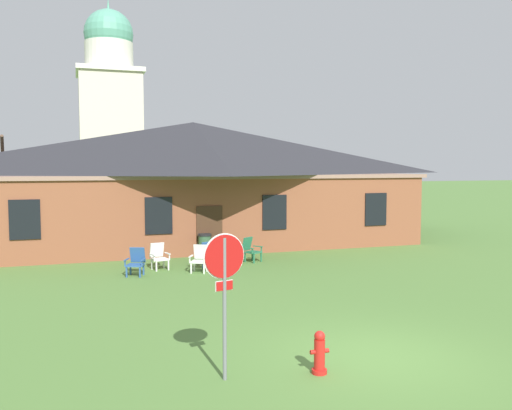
{
  "coord_description": "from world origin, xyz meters",
  "views": [
    {
      "loc": [
        -5.57,
        -9.05,
        3.78
      ],
      "look_at": [
        0.08,
        7.96,
        2.46
      ],
      "focal_mm": 37.82,
      "sensor_mm": 36.0,
      "label": 1
    }
  ],
  "objects_px": {
    "lawn_chair_right_end": "(230,252)",
    "lawn_chair_far_side": "(251,249)",
    "fire_hydrant": "(319,353)",
    "lawn_chair_middle": "(210,254)",
    "lawn_chair_left_end": "(200,258)",
    "lawn_chair_by_porch": "(136,261)",
    "stop_sign": "(224,276)",
    "lawn_chair_near_door": "(159,256)",
    "trash_bin": "(205,246)"
  },
  "relations": [
    {
      "from": "lawn_chair_right_end",
      "to": "lawn_chair_far_side",
      "type": "distance_m",
      "value": 1.02
    },
    {
      "from": "lawn_chair_right_end",
      "to": "fire_hydrant",
      "type": "bearing_deg",
      "value": -97.17
    },
    {
      "from": "lawn_chair_middle",
      "to": "lawn_chair_left_end",
      "type": "bearing_deg",
      "value": -129.2
    },
    {
      "from": "lawn_chair_far_side",
      "to": "lawn_chair_by_porch",
      "type": "bearing_deg",
      "value": -163.74
    },
    {
      "from": "stop_sign",
      "to": "lawn_chair_right_end",
      "type": "xyz_separation_m",
      "value": [
        3.07,
        10.59,
        -1.35
      ]
    },
    {
      "from": "stop_sign",
      "to": "lawn_chair_middle",
      "type": "xyz_separation_m",
      "value": [
        2.18,
        10.23,
        -1.35
      ]
    },
    {
      "from": "stop_sign",
      "to": "lawn_chair_middle",
      "type": "relative_size",
      "value": 2.72
    },
    {
      "from": "stop_sign",
      "to": "lawn_chair_near_door",
      "type": "distance_m",
      "value": 10.64
    },
    {
      "from": "stop_sign",
      "to": "lawn_chair_far_side",
      "type": "bearing_deg",
      "value": 69.95
    },
    {
      "from": "stop_sign",
      "to": "lawn_chair_left_end",
      "type": "bearing_deg",
      "value": 80.13
    },
    {
      "from": "lawn_chair_near_door",
      "to": "fire_hydrant",
      "type": "distance_m",
      "value": 10.91
    },
    {
      "from": "lawn_chair_far_side",
      "to": "fire_hydrant",
      "type": "bearing_deg",
      "value": -101.56
    },
    {
      "from": "lawn_chair_right_end",
      "to": "lawn_chair_by_porch",
      "type": "bearing_deg",
      "value": -165.67
    },
    {
      "from": "stop_sign",
      "to": "lawn_chair_far_side",
      "type": "relative_size",
      "value": 2.72
    },
    {
      "from": "lawn_chair_right_end",
      "to": "trash_bin",
      "type": "distance_m",
      "value": 1.97
    },
    {
      "from": "lawn_chair_middle",
      "to": "trash_bin",
      "type": "xyz_separation_m",
      "value": [
        0.33,
        2.24,
        -0.0
      ]
    },
    {
      "from": "lawn_chair_right_end",
      "to": "fire_hydrant",
      "type": "height_order",
      "value": "lawn_chair_right_end"
    },
    {
      "from": "lawn_chair_by_porch",
      "to": "trash_bin",
      "type": "xyz_separation_m",
      "value": [
        3.05,
        2.81,
        -0.0
      ]
    },
    {
      "from": "lawn_chair_left_end",
      "to": "fire_hydrant",
      "type": "xyz_separation_m",
      "value": [
        0.03,
        -9.89,
        -0.12
      ]
    },
    {
      "from": "stop_sign",
      "to": "lawn_chair_left_end",
      "type": "xyz_separation_m",
      "value": [
        1.67,
        9.62,
        -1.35
      ]
    },
    {
      "from": "lawn_chair_right_end",
      "to": "fire_hydrant",
      "type": "xyz_separation_m",
      "value": [
        -1.37,
        -10.86,
        -0.12
      ]
    },
    {
      "from": "stop_sign",
      "to": "fire_hydrant",
      "type": "distance_m",
      "value": 2.27
    },
    {
      "from": "trash_bin",
      "to": "lawn_chair_right_end",
      "type": "bearing_deg",
      "value": -73.25
    },
    {
      "from": "lawn_chair_far_side",
      "to": "fire_hydrant",
      "type": "xyz_separation_m",
      "value": [
        -2.3,
        -11.27,
        -0.12
      ]
    },
    {
      "from": "lawn_chair_far_side",
      "to": "trash_bin",
      "type": "bearing_deg",
      "value": 135.53
    },
    {
      "from": "trash_bin",
      "to": "stop_sign",
      "type": "bearing_deg",
      "value": -101.37
    },
    {
      "from": "lawn_chair_near_door",
      "to": "lawn_chair_far_side",
      "type": "xyz_separation_m",
      "value": [
        3.66,
        0.44,
        0.0
      ]
    },
    {
      "from": "lawn_chair_by_porch",
      "to": "fire_hydrant",
      "type": "distance_m",
      "value": 10.19
    },
    {
      "from": "trash_bin",
      "to": "lawn_chair_middle",
      "type": "bearing_deg",
      "value": -98.44
    },
    {
      "from": "lawn_chair_far_side",
      "to": "stop_sign",
      "type": "bearing_deg",
      "value": -110.05
    },
    {
      "from": "lawn_chair_middle",
      "to": "lawn_chair_right_end",
      "type": "relative_size",
      "value": 1.0
    },
    {
      "from": "lawn_chair_middle",
      "to": "lawn_chair_near_door",
      "type": "bearing_deg",
      "value": 170.0
    },
    {
      "from": "lawn_chair_by_porch",
      "to": "fire_hydrant",
      "type": "height_order",
      "value": "lawn_chair_by_porch"
    },
    {
      "from": "lawn_chair_by_porch",
      "to": "fire_hydrant",
      "type": "xyz_separation_m",
      "value": [
        2.25,
        -9.94,
        -0.12
      ]
    },
    {
      "from": "lawn_chair_middle",
      "to": "fire_hydrant",
      "type": "relative_size",
      "value": 1.21
    },
    {
      "from": "lawn_chair_left_end",
      "to": "fire_hydrant",
      "type": "distance_m",
      "value": 9.89
    },
    {
      "from": "fire_hydrant",
      "to": "lawn_chair_far_side",
      "type": "bearing_deg",
      "value": 78.44
    },
    {
      "from": "lawn_chair_right_end",
      "to": "fire_hydrant",
      "type": "distance_m",
      "value": 10.95
    },
    {
      "from": "lawn_chair_far_side",
      "to": "fire_hydrant",
      "type": "distance_m",
      "value": 11.5
    },
    {
      "from": "lawn_chair_near_door",
      "to": "lawn_chair_left_end",
      "type": "xyz_separation_m",
      "value": [
        1.32,
        -0.94,
        0.0
      ]
    },
    {
      "from": "lawn_chair_middle",
      "to": "lawn_chair_by_porch",
      "type": "bearing_deg",
      "value": -168.29
    },
    {
      "from": "lawn_chair_near_door",
      "to": "fire_hydrant",
      "type": "bearing_deg",
      "value": -82.87
    },
    {
      "from": "stop_sign",
      "to": "lawn_chair_near_door",
      "type": "xyz_separation_m",
      "value": [
        0.35,
        10.55,
        -1.35
      ]
    },
    {
      "from": "lawn_chair_near_door",
      "to": "trash_bin",
      "type": "bearing_deg",
      "value": 41.75
    },
    {
      "from": "fire_hydrant",
      "to": "lawn_chair_by_porch",
      "type": "bearing_deg",
      "value": 102.77
    },
    {
      "from": "lawn_chair_right_end",
      "to": "lawn_chair_far_side",
      "type": "height_order",
      "value": "same"
    },
    {
      "from": "lawn_chair_middle",
      "to": "lawn_chair_far_side",
      "type": "distance_m",
      "value": 1.99
    },
    {
      "from": "lawn_chair_left_end",
      "to": "trash_bin",
      "type": "relative_size",
      "value": 0.98
    },
    {
      "from": "lawn_chair_near_door",
      "to": "trash_bin",
      "type": "distance_m",
      "value": 2.89
    },
    {
      "from": "lawn_chair_far_side",
      "to": "trash_bin",
      "type": "distance_m",
      "value": 2.11
    }
  ]
}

